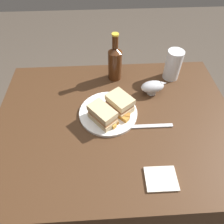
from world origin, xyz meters
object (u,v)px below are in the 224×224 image
cider_bottle (115,62)px  napkin (161,179)px  plate (108,113)px  gravy_boat (153,87)px  fork (151,126)px  sandwich_half_right (120,103)px  sandwich_half_left (102,115)px  pint_glass (173,66)px

cider_bottle → napkin: (-0.12, 0.56, -0.09)m
plate → gravy_boat: bearing=-150.8°
cider_bottle → fork: 0.37m
sandwich_half_right → fork: bearing=142.1°
sandwich_half_right → fork: sandwich_half_right is taller
plate → gravy_boat: gravy_boat is taller
plate → cider_bottle: cider_bottle is taller
napkin → fork: napkin is taller
plate → gravy_boat: 0.25m
sandwich_half_right → sandwich_half_left: bearing=39.6°
sandwich_half_left → fork: bearing=170.3°
plate → sandwich_half_right: bearing=-162.2°
sandwich_half_left → plate: bearing=-118.7°
sandwich_half_right → pint_glass: bearing=-142.2°
cider_bottle → fork: bearing=111.8°
fork → cider_bottle: bearing=112.3°
pint_glass → napkin: (0.17, 0.55, -0.06)m
napkin → fork: size_ratio=0.61×
plate → pint_glass: pint_glass is taller
sandwich_half_right → fork: size_ratio=0.75×
sandwich_half_left → pint_glass: 0.46m
sandwich_half_left → cider_bottle: cider_bottle is taller
sandwich_half_left → fork: sandwich_half_left is taller
plate → napkin: 0.35m
cider_bottle → fork: cider_bottle is taller
sandwich_half_left → gravy_boat: size_ratio=1.03×
sandwich_half_right → gravy_boat: size_ratio=1.04×
pint_glass → fork: pint_glass is taller
plate → napkin: bearing=118.5°
plate → fork: plate is taller
pint_glass → gravy_boat: pint_glass is taller
plate → cider_bottle: 0.27m
gravy_boat → napkin: gravy_boat is taller
pint_glass → napkin: size_ratio=1.39×
cider_bottle → pint_glass: bearing=177.5°
napkin → fork: (-0.01, -0.23, -0.00)m
sandwich_half_left → pint_glass: (-0.36, -0.28, 0.02)m
sandwich_half_right → pint_glass: pint_glass is taller
sandwich_half_left → fork: size_ratio=0.74×
sandwich_half_left → sandwich_half_right: sandwich_half_left is taller
fork → napkin: bearing=-91.8°
plate → pint_glass: 0.41m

